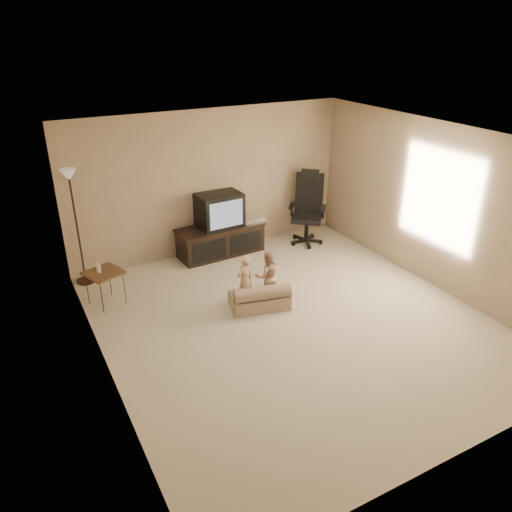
{
  "coord_description": "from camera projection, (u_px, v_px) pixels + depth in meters",
  "views": [
    {
      "loc": [
        -3.23,
        -4.93,
        3.77
      ],
      "look_at": [
        -0.26,
        0.6,
        0.81
      ],
      "focal_mm": 35.0,
      "sensor_mm": 36.0,
      "label": 1
    }
  ],
  "objects": [
    {
      "name": "room_shell",
      "position": [
        297.0,
        219.0,
        6.27
      ],
      "size": [
        5.5,
        5.5,
        5.5
      ],
      "color": "white",
      "rests_on": "floor"
    },
    {
      "name": "office_chair",
      "position": [
        307.0,
        217.0,
        9.22
      ],
      "size": [
        0.87,
        0.87,
        1.34
      ],
      "rotation": [
        0.0,
        0.0,
        -0.69
      ],
      "color": "black",
      "rests_on": "floor"
    },
    {
      "name": "toddler_left",
      "position": [
        245.0,
        281.0,
        7.14
      ],
      "size": [
        0.35,
        0.3,
        0.81
      ],
      "primitive_type": "imported",
      "rotation": [
        0.0,
        0.0,
        3.47
      ],
      "color": "#DBAD89",
      "rests_on": "floor"
    },
    {
      "name": "tv_stand",
      "position": [
        221.0,
        230.0,
        8.73
      ],
      "size": [
        1.59,
        0.65,
        1.12
      ],
      "rotation": [
        0.0,
        0.0,
        0.05
      ],
      "color": "black",
      "rests_on": "floor"
    },
    {
      "name": "floor_lamp",
      "position": [
        73.0,
        202.0,
        7.39
      ],
      "size": [
        0.29,
        0.29,
        1.84
      ],
      "color": "#311E15",
      "rests_on": "floor"
    },
    {
      "name": "floor",
      "position": [
        293.0,
        321.0,
        6.92
      ],
      "size": [
        5.5,
        5.5,
        0.0
      ],
      "primitive_type": "plane",
      "color": "beige",
      "rests_on": "ground"
    },
    {
      "name": "child_sofa",
      "position": [
        260.0,
        298.0,
        7.16
      ],
      "size": [
        0.91,
        0.64,
        0.41
      ],
      "rotation": [
        0.0,
        0.0,
        -0.22
      ],
      "color": "tan",
      "rests_on": "floor"
    },
    {
      "name": "toddler_right",
      "position": [
        267.0,
        276.0,
        7.28
      ],
      "size": [
        0.42,
        0.29,
        0.8
      ],
      "primitive_type": "imported",
      "rotation": [
        0.0,
        0.0,
        2.91
      ],
      "color": "#DBAD89",
      "rests_on": "floor"
    },
    {
      "name": "side_table",
      "position": [
        103.0,
        273.0,
        7.13
      ],
      "size": [
        0.61,
        0.61,
        0.71
      ],
      "rotation": [
        0.0,
        0.0,
        0.35
      ],
      "color": "brown",
      "rests_on": "floor"
    }
  ]
}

